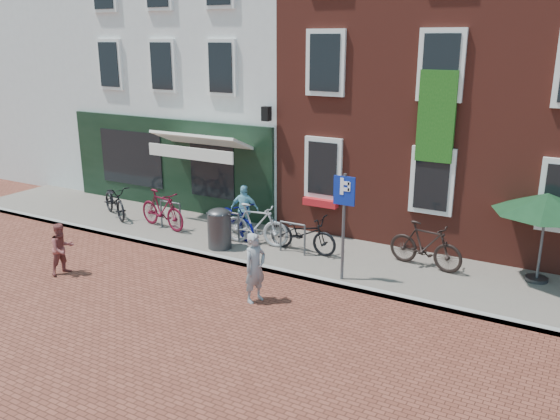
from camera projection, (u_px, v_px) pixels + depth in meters
The scene contains 17 objects.
ground at pixel (251, 268), 14.09m from camera, with size 80.00×80.00×0.00m, color brown.
sidewalk at pixel (315, 255), 14.85m from camera, with size 24.00×3.00×0.10m, color slate.
building_stucco at pixel (236, 64), 21.00m from camera, with size 8.00×8.00×9.00m, color silver.
building_brick_mid at pixel (427, 52), 17.55m from camera, with size 6.00×8.00×10.00m, color maroon.
filler_left at pixel (90, 61), 24.55m from camera, with size 7.00×8.00×9.00m, color silver.
litter_bin at pixel (219, 226), 15.05m from camera, with size 0.62×0.62×1.15m.
parking_sign at pixel (344, 209), 12.74m from camera, with size 0.50×0.08×2.48m.
parasol at pixel (547, 199), 12.59m from camera, with size 2.31×2.31×2.17m.
woman at pixel (255, 268), 12.14m from camera, with size 0.56×0.36×1.52m, color gray.
boy at pixel (62, 249), 13.62m from camera, with size 0.61×0.47×1.25m, color brown.
cafe_person at pixel (245, 209), 16.18m from camera, with size 0.82×0.34×1.40m, color #84CEE3.
bicycle_0 at pixel (115, 201), 17.76m from camera, with size 0.67×1.92×1.01m, color black.
bicycle_1 at pixel (162, 209), 16.65m from camera, with size 0.52×1.86×1.12m, color #540A1B.
bicycle_2 at pixel (234, 219), 15.98m from camera, with size 0.67×1.92×1.01m, color #03054D.
bicycle_3 at pixel (256, 225), 15.29m from camera, with size 0.52×1.86×1.12m, color #A8A8AB.
bicycle_4 at pixel (303, 233), 14.80m from camera, with size 0.67×1.92×1.01m, color black.
bicycle_5 at pixel (426, 245), 13.75m from camera, with size 0.52×1.86×1.12m, color black.
Camera 1 is at (7.07, -11.04, 5.40)m, focal length 36.91 mm.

